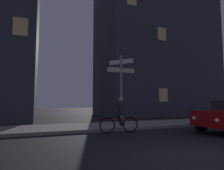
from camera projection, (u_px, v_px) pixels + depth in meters
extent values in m
plane|color=black|center=(196.00, 160.00, 4.58)|extent=(80.00, 80.00, 0.00)
cube|color=gray|center=(109.00, 126.00, 10.50)|extent=(40.00, 2.86, 0.14)
cylinder|color=gray|center=(121.00, 90.00, 10.32)|extent=(0.12, 0.12, 3.80)
cube|color=white|center=(121.00, 62.00, 10.46)|extent=(1.01, 1.01, 0.24)
cube|color=beige|center=(121.00, 70.00, 10.42)|extent=(1.60, 0.03, 0.24)
cylinder|color=black|center=(201.00, 125.00, 8.91)|extent=(0.65, 0.26, 0.64)
sphere|color=#F9EFCC|center=(217.00, 120.00, 7.39)|extent=(0.16, 0.16, 0.16)
sphere|color=#F9EFCC|center=(194.00, 118.00, 8.42)|extent=(0.16, 0.16, 0.16)
torus|color=black|center=(107.00, 126.00, 8.38)|extent=(0.72, 0.11, 0.72)
torus|color=black|center=(130.00, 125.00, 8.69)|extent=(0.72, 0.11, 0.72)
cylinder|color=red|center=(119.00, 119.00, 8.56)|extent=(1.00, 0.11, 0.04)
cylinder|color=#26262D|center=(121.00, 109.00, 8.63)|extent=(0.47, 0.35, 0.61)
sphere|color=tan|center=(121.00, 100.00, 8.66)|extent=(0.22, 0.22, 0.22)
cylinder|color=black|center=(121.00, 120.00, 8.48)|extent=(0.35, 0.14, 0.55)
cylinder|color=black|center=(119.00, 120.00, 8.65)|extent=(0.35, 0.14, 0.55)
cube|color=#F2C672|center=(20.00, 27.00, 12.33)|extent=(0.90, 0.06, 1.20)
cube|color=#383842|center=(153.00, 27.00, 21.78)|extent=(12.23, 7.43, 19.88)
cube|color=#F2C672|center=(163.00, 95.00, 17.05)|extent=(0.90, 0.06, 1.20)
cube|color=#F2C672|center=(162.00, 34.00, 17.54)|extent=(0.90, 0.06, 1.20)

